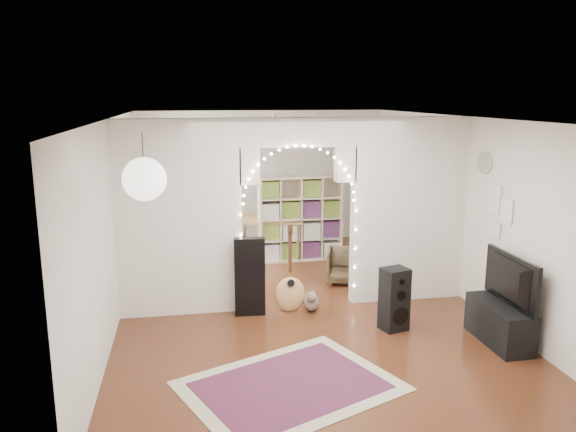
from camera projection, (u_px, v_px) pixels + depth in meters
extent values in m
plane|color=black|center=(297.00, 304.00, 8.21)|extent=(7.50, 7.50, 0.00)
cube|color=white|center=(298.00, 118.00, 7.64)|extent=(5.00, 7.50, 0.02)
cube|color=silver|center=(262.00, 177.00, 11.53)|extent=(5.00, 0.02, 2.70)
cube|color=silver|center=(392.00, 314.00, 4.31)|extent=(5.00, 0.02, 2.70)
cube|color=silver|center=(114.00, 221.00, 7.49)|extent=(0.02, 7.50, 2.70)
cube|color=silver|center=(462.00, 208.00, 8.36)|extent=(0.02, 7.50, 2.70)
cube|color=silver|center=(179.00, 219.00, 7.64)|extent=(1.70, 0.20, 2.70)
cube|color=silver|center=(408.00, 210.00, 8.21)|extent=(1.70, 0.20, 2.70)
cube|color=silver|center=(298.00, 132.00, 7.68)|extent=(1.60, 0.20, 0.40)
cube|color=white|center=(129.00, 189.00, 9.19)|extent=(0.04, 1.20, 1.40)
cylinder|color=white|center=(485.00, 163.00, 7.62)|extent=(0.03, 0.31, 0.31)
sphere|color=white|center=(144.00, 179.00, 5.09)|extent=(0.40, 0.40, 0.40)
cube|color=maroon|center=(290.00, 386.00, 5.89)|extent=(2.57, 2.31, 0.02)
cube|color=black|center=(250.00, 277.00, 7.73)|extent=(0.43, 0.16, 1.10)
ellipsoid|color=tan|center=(290.00, 281.00, 7.84)|extent=(0.44, 0.20, 0.51)
cube|color=black|center=(290.00, 252.00, 7.76)|extent=(0.05, 0.04, 0.59)
cube|color=black|center=(290.00, 230.00, 7.69)|extent=(0.07, 0.04, 0.13)
ellipsoid|color=brown|center=(311.00, 302.00, 7.96)|extent=(0.27, 0.38, 0.25)
sphere|color=brown|center=(312.00, 297.00, 7.80)|extent=(0.16, 0.16, 0.15)
cone|color=brown|center=(309.00, 292.00, 7.77)|extent=(0.05, 0.05, 0.05)
cone|color=brown|center=(314.00, 292.00, 7.79)|extent=(0.05, 0.05, 0.05)
cylinder|color=brown|center=(309.00, 302.00, 8.17)|extent=(0.07, 0.24, 0.08)
cube|color=black|center=(394.00, 299.00, 7.26)|extent=(0.38, 0.35, 0.83)
cylinder|color=black|center=(400.00, 316.00, 7.18)|extent=(0.24, 0.08, 0.24)
cylinder|color=black|center=(401.00, 296.00, 7.12)|extent=(0.13, 0.05, 0.13)
cylinder|color=black|center=(402.00, 282.00, 7.08)|extent=(0.08, 0.04, 0.07)
cube|color=black|center=(499.00, 323.00, 6.90)|extent=(0.41, 1.00, 0.50)
imported|color=black|center=(503.00, 280.00, 6.78)|extent=(0.15, 1.08, 0.62)
cube|color=beige|center=(300.00, 218.00, 10.33)|extent=(1.55, 0.47, 1.57)
cube|color=brown|center=(270.00, 219.00, 10.48)|extent=(1.34, 1.03, 0.05)
cylinder|color=brown|center=(241.00, 243.00, 10.26)|extent=(0.05, 0.05, 0.70)
cylinder|color=brown|center=(298.00, 243.00, 10.24)|extent=(0.05, 0.05, 0.70)
cylinder|color=brown|center=(245.00, 234.00, 10.89)|extent=(0.05, 0.05, 0.70)
cylinder|color=brown|center=(298.00, 235.00, 10.86)|extent=(0.05, 0.05, 0.70)
imported|color=silver|center=(270.00, 213.00, 10.46)|extent=(0.22, 0.22, 0.19)
imported|color=#483824|center=(231.00, 246.00, 10.57)|extent=(0.61, 0.61, 0.43)
imported|color=#483824|center=(346.00, 266.00, 9.13)|extent=(0.75, 0.76, 0.55)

